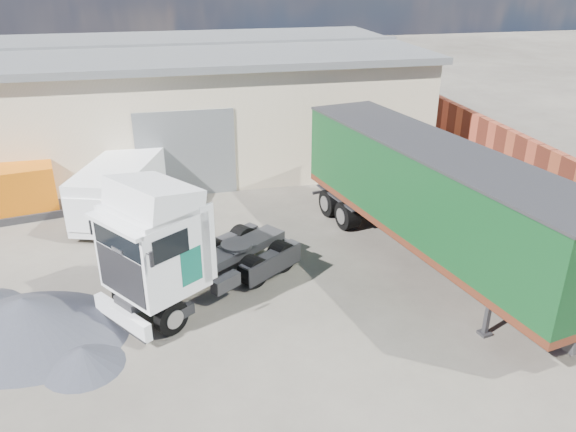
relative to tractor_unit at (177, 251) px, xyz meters
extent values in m
plane|color=#282620|center=(2.73, -1.78, -1.68)|extent=(120.00, 120.00, 0.00)
cube|color=beige|center=(-3.27, 14.22, 0.82)|extent=(30.00, 12.00, 5.00)
cube|color=#56595A|center=(-3.27, 14.22, 3.47)|extent=(30.60, 12.60, 0.30)
cube|color=#56595A|center=(0.73, 8.20, 0.12)|extent=(4.00, 0.08, 3.60)
cube|color=#56595A|center=(-3.27, 14.22, 3.67)|extent=(30.60, 0.40, 0.15)
cube|color=maroon|center=(14.23, 4.22, -0.43)|extent=(0.35, 26.00, 2.50)
cylinder|color=black|center=(-0.88, -0.63, -1.21)|extent=(2.06, 2.34, 0.95)
cylinder|color=black|center=(1.66, 1.20, -1.21)|extent=(2.09, 2.38, 0.95)
cylinder|color=black|center=(2.68, 1.94, -1.21)|extent=(2.09, 2.38, 0.95)
cube|color=#2D2D30|center=(0.87, 0.63, -0.87)|extent=(5.26, 4.11, 0.27)
cube|color=white|center=(-1.57, -1.13, -1.19)|extent=(1.52, 1.98, 0.49)
cube|color=white|center=(-0.62, -0.45, 0.36)|extent=(2.98, 3.02, 2.19)
cube|color=black|center=(-1.46, -1.05, 0.02)|extent=(1.20, 1.63, 1.25)
cube|color=black|center=(-1.44, -1.04, 1.01)|extent=(1.22, 1.66, 0.67)
cube|color=white|center=(-0.48, -0.34, 1.77)|extent=(2.71, 2.82, 1.10)
cube|color=#0D604D|center=(-0.99, 0.67, 0.11)|extent=(0.55, 0.40, 0.99)
cube|color=#0D604D|center=(0.33, -1.15, 0.11)|extent=(0.55, 0.40, 0.99)
cylinder|color=#2D2D30|center=(1.81, 1.31, -0.69)|extent=(1.38, 1.38, 0.11)
cube|color=#2D2D30|center=(7.72, -3.32, -1.14)|extent=(0.35, 0.35, 1.09)
cube|color=#2D2D30|center=(9.47, -2.97, -1.14)|extent=(0.35, 0.35, 1.09)
cylinder|color=black|center=(7.06, 4.48, -1.16)|extent=(2.69, 1.53, 1.05)
cube|color=#2D2D30|center=(7.85, 0.55, -0.79)|extent=(3.12, 11.82, 0.35)
cube|color=#5B2614|center=(7.85, 0.55, -0.46)|extent=(4.78, 12.15, 0.24)
cube|color=black|center=(7.85, 0.55, 0.95)|extent=(4.78, 12.15, 2.58)
cube|color=#2D2D30|center=(7.85, 0.55, 2.26)|extent=(4.85, 12.22, 0.08)
cylinder|color=black|center=(-2.37, 4.94, -1.31)|extent=(2.30, 1.40, 0.75)
cylinder|color=black|center=(-1.22, 8.39, -1.31)|extent=(2.30, 1.40, 0.75)
cube|color=white|center=(-1.80, 6.67, -0.49)|extent=(3.70, 5.63, 1.93)
cube|color=white|center=(-2.48, 4.62, -0.55)|extent=(2.31, 1.63, 1.25)
cube|color=black|center=(-2.41, 4.84, 0.08)|extent=(1.91, 0.71, 0.68)
cube|color=#2D2D30|center=(-5.86, 7.61, -1.53)|extent=(3.46, 2.53, 0.30)
cube|color=#CE620C|center=(-5.86, 7.61, -0.70)|extent=(3.23, 2.29, 1.97)
cone|color=#21222C|center=(-4.02, -0.66, -1.13)|extent=(6.69, 6.69, 1.10)
cone|color=#21222C|center=(-2.47, -2.32, -1.40)|extent=(2.51, 2.51, 0.55)
camera|label=1|loc=(-0.02, -14.06, 7.32)|focal=35.00mm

